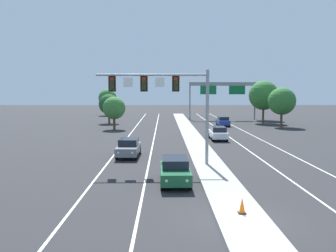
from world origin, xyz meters
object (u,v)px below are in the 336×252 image
car_oncoming_grey (129,147)px  tree_far_left_a (108,98)px  tree_far_right_a (282,101)px  tree_far_right_b (264,95)px  tree_far_left_c (109,104)px  traffic_cone_median_nose (242,206)px  car_receding_white (218,133)px  car_receding_blue (223,121)px  tree_far_left_b (114,108)px  car_oncoming_green (175,170)px  tree_far_right_c (264,96)px  overhead_signal_mast (168,94)px  highway_sign_gantry (223,89)px

car_oncoming_grey → tree_far_left_a: tree_far_left_a is taller
tree_far_right_a → tree_far_right_b: (-0.94, 7.19, 0.83)m
tree_far_left_a → tree_far_right_a: bearing=-41.1°
car_oncoming_grey → tree_far_right_b: size_ratio=0.60×
tree_far_left_a → tree_far_right_b: tree_far_right_b is taller
tree_far_left_c → traffic_cone_median_nose: bearing=-74.5°
car_receding_white → car_receding_blue: 16.99m
tree_far_left_c → tree_far_left_a: 21.38m
car_oncoming_grey → traffic_cone_median_nose: (6.67, -15.27, -0.31)m
car_receding_white → tree_far_left_b: (-13.80, 11.73, 2.37)m
car_oncoming_green → tree_far_left_a: bearing=102.4°
car_oncoming_green → traffic_cone_median_nose: (2.90, -6.04, -0.31)m
car_receding_blue → traffic_cone_median_nose: car_receding_blue is taller
car_oncoming_grey → car_receding_white: size_ratio=1.01×
car_receding_blue → tree_far_right_c: size_ratio=0.62×
car_oncoming_green → tree_far_left_c: bearing=104.0°
overhead_signal_mast → tree_far_left_c: size_ratio=1.65×
traffic_cone_median_nose → tree_far_right_b: bearing=73.6°
tree_far_right_a → traffic_cone_median_nose: bearing=-110.3°
car_oncoming_green → tree_far_left_b: bearing=104.3°
car_oncoming_green → tree_far_right_a: (18.04, 34.93, 3.29)m
car_receding_blue → car_oncoming_green: bearing=-103.8°
tree_far_left_c → car_receding_blue: bearing=-14.7°
traffic_cone_median_nose → tree_far_left_c: (-13.26, 47.73, 2.87)m
tree_far_right_a → tree_far_left_c: bearing=166.6°
tree_far_left_c → tree_far_right_b: bearing=0.9°
overhead_signal_mast → car_receding_blue: size_ratio=1.90×
car_receding_blue → tree_far_right_a: 9.77m
overhead_signal_mast → tree_far_left_b: bearing=106.2°
car_receding_white → tree_far_left_a: (-19.54, 42.82, 3.20)m
tree_far_right_c → traffic_cone_median_nose: bearing=-106.3°
tree_far_left_c → tree_far_left_a: bearing=99.4°
car_receding_blue → highway_sign_gantry: highway_sign_gantry is taller
car_oncoming_grey → car_receding_blue: 30.23m
tree_far_right_a → overhead_signal_mast: bearing=-121.9°
traffic_cone_median_nose → tree_far_left_a: 70.91m
car_receding_blue → tree_far_left_b: bearing=-163.9°
car_oncoming_grey → car_receding_blue: same height
tree_far_left_c → car_oncoming_green: bearing=-76.0°
overhead_signal_mast → tree_far_right_c: size_ratio=1.18×
tree_far_left_b → tree_far_right_b: (25.20, 10.42, 1.75)m
car_oncoming_green → tree_far_right_b: 45.64m
overhead_signal_mast → tree_far_left_a: overhead_signal_mast is taller
tree_far_right_c → tree_far_left_a: bearing=156.2°
tree_far_right_a → tree_far_right_b: tree_far_right_b is taller
highway_sign_gantry → overhead_signal_mast: bearing=-104.4°
car_receding_white → tree_far_left_b: size_ratio=0.91×
car_receding_white → tree_far_right_a: tree_far_right_a is taller
overhead_signal_mast → tree_far_right_c: (19.26, 43.08, -0.80)m
tree_far_left_a → car_oncoming_green: bearing=-77.6°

